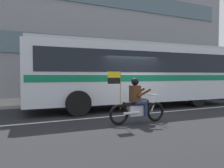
{
  "coord_description": "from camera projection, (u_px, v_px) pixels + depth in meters",
  "views": [
    {
      "loc": [
        -4.8,
        -8.36,
        1.65
      ],
      "look_at": [
        -1.04,
        -0.06,
        1.28
      ],
      "focal_mm": 34.23,
      "sensor_mm": 36.0,
      "label": 1
    }
  ],
  "objects": [
    {
      "name": "ground_plane",
      "position": [
        132.0,
        112.0,
        9.65
      ],
      "size": [
        60.0,
        60.0,
        0.0
      ],
      "primitive_type": "plane",
      "color": "black"
    },
    {
      "name": "transit_bus",
      "position": [
        136.0,
        71.0,
        11.04
      ],
      "size": [
        11.1,
        3.0,
        3.22
      ],
      "color": "silver",
      "rests_on": "ground_plane"
    },
    {
      "name": "lane_center_stripe",
      "position": [
        139.0,
        114.0,
        9.11
      ],
      "size": [
        26.6,
        0.14,
        0.01
      ],
      "primitive_type": "cube",
      "color": "silver",
      "rests_on": "ground_plane"
    },
    {
      "name": "fire_hydrant",
      "position": [
        92.0,
        93.0,
        13.35
      ],
      "size": [
        0.22,
        0.3,
        0.75
      ],
      "color": "red",
      "rests_on": "sidewalk_curb"
    },
    {
      "name": "office_building_facade",
      "position": [
        84.0,
        25.0,
        16.16
      ],
      "size": [
        28.0,
        0.89,
        10.94
      ],
      "color": "gray",
      "rests_on": "ground_plane"
    },
    {
      "name": "motorcycle_with_rider",
      "position": [
        137.0,
        104.0,
        7.36
      ],
      "size": [
        2.2,
        0.64,
        1.78
      ],
      "color": "black",
      "rests_on": "ground_plane"
    },
    {
      "name": "sidewalk_curb",
      "position": [
        95.0,
        99.0,
        14.3
      ],
      "size": [
        28.0,
        3.8,
        0.15
      ],
      "primitive_type": "cube",
      "color": "#A39E93",
      "rests_on": "ground_plane"
    }
  ]
}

